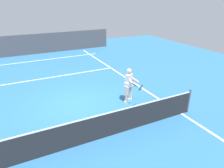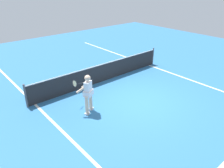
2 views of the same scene
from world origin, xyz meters
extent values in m
plane|color=teal|center=(0.00, 0.00, 0.00)|extent=(26.99, 26.99, 0.00)
cube|color=#47474C|center=(0.00, -10.08, 0.81)|extent=(12.03, 0.24, 1.63)
cube|color=white|center=(0.00, -7.88, 0.00)|extent=(8.03, 0.10, 0.01)
cube|color=white|center=(0.00, -3.93, 0.00)|extent=(7.03, 0.10, 0.01)
cube|color=white|center=(-3.51, 0.00, 0.00)|extent=(0.10, 18.76, 0.01)
cylinder|color=#4C4C51|center=(-3.81, 2.56, 0.50)|extent=(0.08, 0.08, 1.01)
cube|color=#232326|center=(0.00, 2.56, 0.44)|extent=(7.55, 0.02, 0.89)
cube|color=white|center=(0.00, 2.56, 0.91)|extent=(7.55, 0.02, 0.04)
cylinder|color=beige|center=(-2.29, 0.56, 0.39)|extent=(0.13, 0.13, 0.78)
cylinder|color=beige|center=(-1.98, 0.75, 0.39)|extent=(0.13, 0.13, 0.78)
cube|color=white|center=(-2.29, 0.56, 0.04)|extent=(0.20, 0.10, 0.08)
cube|color=white|center=(-1.98, 0.75, 0.04)|extent=(0.20, 0.10, 0.08)
cube|color=white|center=(-2.14, 0.66, 1.04)|extent=(0.38, 0.34, 0.52)
cube|color=white|center=(-2.14, 0.66, 0.84)|extent=(0.49, 0.45, 0.20)
sphere|color=beige|center=(-2.14, 0.66, 1.44)|extent=(0.22, 0.22, 0.22)
cylinder|color=beige|center=(-2.34, 0.71, 1.06)|extent=(0.45, 0.34, 0.37)
cylinder|color=beige|center=(-2.09, 0.86, 1.06)|extent=(0.15, 0.48, 0.37)
cylinder|color=black|center=(-2.07, 1.19, 1.02)|extent=(0.19, 0.27, 0.14)
torus|color=black|center=(-2.23, 1.45, 0.96)|extent=(0.30, 0.25, 0.28)
cylinder|color=beige|center=(-2.23, 1.45, 0.96)|extent=(0.25, 0.20, 0.23)
sphere|color=#D1E533|center=(-1.82, -7.67, 0.03)|extent=(0.07, 0.07, 0.07)
cylinder|color=#4C9EE5|center=(-4.47, -8.29, 0.12)|extent=(0.07, 0.07, 0.24)
camera|label=1|loc=(2.19, 7.69, 4.33)|focal=32.76mm
camera|label=2|loc=(-6.06, -5.34, 4.61)|focal=34.93mm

